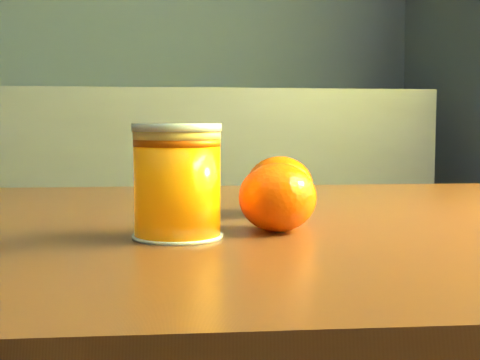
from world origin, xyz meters
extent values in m
cube|color=#5C2D17|center=(1.03, 0.31, 0.71)|extent=(1.02, 0.75, 0.04)
cylinder|color=orange|center=(0.90, 0.23, 0.77)|extent=(0.07, 0.07, 0.08)
cylinder|color=#F5C864|center=(0.90, 0.23, 0.82)|extent=(0.07, 0.07, 0.01)
cylinder|color=silver|center=(0.90, 0.23, 0.82)|extent=(0.07, 0.07, 0.00)
ellipsoid|color=#FC5105|center=(0.99, 0.24, 0.76)|extent=(0.08, 0.08, 0.06)
ellipsoid|color=#FC5105|center=(1.02, 0.34, 0.76)|extent=(0.09, 0.09, 0.06)
camera|label=1|loc=(0.86, -0.32, 0.83)|focal=50.00mm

